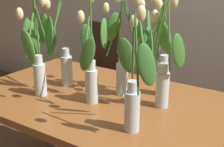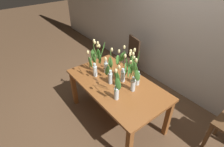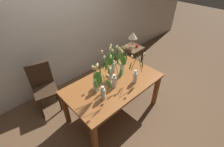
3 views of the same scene
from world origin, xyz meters
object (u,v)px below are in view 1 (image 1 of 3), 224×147
at_px(tulip_vase_3, 133,92).
at_px(dining_chair, 98,66).
at_px(tulip_vase_1, 161,62).
at_px(tulip_vase_0, 159,63).
at_px(dining_table, 109,115).
at_px(tulip_vase_6, 123,52).
at_px(tulip_vase_2, 61,57).
at_px(tulip_vase_4, 37,54).
at_px(tulip_vase_5, 90,70).

height_order(tulip_vase_3, dining_chair, tulip_vase_3).
relative_size(tulip_vase_1, tulip_vase_3, 1.06).
distance_m(tulip_vase_0, dining_chair, 1.48).
bearing_deg(dining_table, tulip_vase_0, 14.16).
bearing_deg(dining_table, tulip_vase_6, 86.57).
bearing_deg(tulip_vase_0, tulip_vase_2, -174.85).
xyz_separation_m(tulip_vase_0, tulip_vase_6, (-0.24, 0.07, 0.00)).
bearing_deg(tulip_vase_1, tulip_vase_0, -69.96).
height_order(tulip_vase_0, tulip_vase_3, tulip_vase_0).
relative_size(tulip_vase_3, tulip_vase_4, 0.93).
height_order(tulip_vase_0, tulip_vase_2, tulip_vase_2).
relative_size(tulip_vase_1, tulip_vase_6, 1.05).
bearing_deg(tulip_vase_6, tulip_vase_1, 20.96).
xyz_separation_m(tulip_vase_1, tulip_vase_4, (-0.58, -0.34, 0.03)).
bearing_deg(tulip_vase_0, tulip_vase_4, -162.24).
xyz_separation_m(tulip_vase_3, tulip_vase_6, (-0.26, 0.35, 0.06)).
bearing_deg(tulip_vase_4, tulip_vase_5, 10.68).
height_order(tulip_vase_2, tulip_vase_3, tulip_vase_2).
distance_m(tulip_vase_3, tulip_vase_6, 0.44).
bearing_deg(tulip_vase_1, dining_table, -134.61).
relative_size(tulip_vase_2, tulip_vase_6, 1.05).
distance_m(tulip_vase_0, tulip_vase_2, 0.60).
xyz_separation_m(tulip_vase_0, tulip_vase_5, (-0.31, -0.14, -0.05)).
distance_m(tulip_vase_4, dining_chair, 1.30).
distance_m(dining_table, dining_chair, 1.29).
xyz_separation_m(tulip_vase_0, tulip_vase_4, (-0.63, -0.20, -0.00)).
xyz_separation_m(tulip_vase_4, tulip_vase_5, (0.32, 0.06, -0.05)).
bearing_deg(tulip_vase_3, dining_table, 140.79).
bearing_deg(dining_chair, tulip_vase_0, -41.98).
distance_m(tulip_vase_0, tulip_vase_4, 0.66).
height_order(tulip_vase_3, tulip_vase_5, tulip_vase_5).
distance_m(tulip_vase_0, tulip_vase_5, 0.35).
xyz_separation_m(tulip_vase_1, dining_chair, (-1.00, 0.81, -0.41)).
distance_m(tulip_vase_0, tulip_vase_1, 0.15).
height_order(tulip_vase_4, dining_chair, tulip_vase_4).
height_order(tulip_vase_4, tulip_vase_6, tulip_vase_4).
relative_size(tulip_vase_2, dining_chair, 0.63).
height_order(dining_table, tulip_vase_5, tulip_vase_5).
distance_m(dining_table, tulip_vase_0, 0.41).
bearing_deg(tulip_vase_6, tulip_vase_0, -15.15).
distance_m(dining_table, tulip_vase_1, 0.40).
distance_m(dining_table, tulip_vase_4, 0.52).
relative_size(tulip_vase_5, tulip_vase_6, 1.03).
xyz_separation_m(tulip_vase_1, tulip_vase_5, (-0.26, -0.28, -0.02)).
height_order(dining_table, dining_chair, dining_chair).
height_order(tulip_vase_2, tulip_vase_5, tulip_vase_2).
distance_m(tulip_vase_0, tulip_vase_6, 0.25).
height_order(tulip_vase_4, tulip_vase_5, tulip_vase_4).
distance_m(dining_table, tulip_vase_5, 0.29).
bearing_deg(tulip_vase_6, tulip_vase_2, -161.21).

